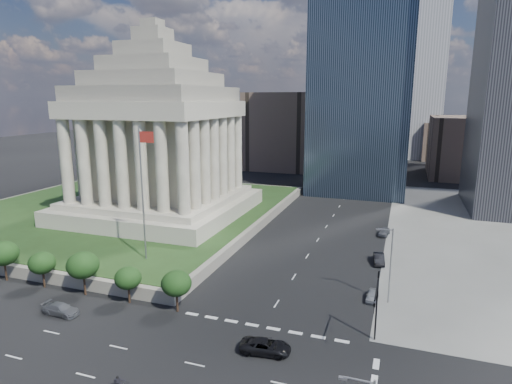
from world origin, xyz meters
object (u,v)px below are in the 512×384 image
at_px(parked_sedan_near, 372,295).
at_px(flagpole, 143,187).
at_px(street_lamp_north, 389,261).
at_px(suv_grey, 61,309).
at_px(traffic_signal_ne, 376,303).
at_px(war_memorial, 157,121).
at_px(pickup_truck, 265,346).
at_px(parked_sedan_mid, 379,259).
at_px(parked_sedan_far, 384,232).

bearing_deg(parked_sedan_near, flagpole, -175.44).
relative_size(street_lamp_north, suv_grey, 2.10).
bearing_deg(parked_sedan_near, street_lamp_north, -2.76).
relative_size(traffic_signal_ne, parked_sedan_near, 2.18).
bearing_deg(war_memorial, parked_sedan_near, -26.65).
bearing_deg(pickup_truck, parked_sedan_mid, -25.58).
height_order(pickup_truck, parked_sedan_far, parked_sedan_far).
bearing_deg(parked_sedan_far, traffic_signal_ne, -80.71).
xyz_separation_m(traffic_signal_ne, parked_sedan_far, (-1.00, 40.09, -4.51)).
distance_m(suv_grey, parked_sedan_far, 57.46).
distance_m(flagpole, street_lamp_north, 35.95).
relative_size(war_memorial, parked_sedan_far, 8.98).
height_order(suv_grey, parked_sedan_far, parked_sedan_far).
distance_m(suv_grey, parked_sedan_mid, 46.53).
height_order(flagpole, pickup_truck, flagpole).
distance_m(parked_sedan_near, parked_sedan_far, 28.61).
bearing_deg(suv_grey, war_memorial, 14.92).
bearing_deg(pickup_truck, suv_grey, 83.49).
xyz_separation_m(flagpole, parked_sedan_far, (33.33, 29.78, -12.37)).
relative_size(traffic_signal_ne, suv_grey, 1.68).
xyz_separation_m(flagpole, parked_sedan_near, (33.33, 1.17, -12.49)).
relative_size(war_memorial, pickup_truck, 7.37).
xyz_separation_m(war_memorial, flagpole, (12.17, -24.00, -8.29)).
distance_m(traffic_signal_ne, suv_grey, 37.15).
bearing_deg(parked_sedan_mid, parked_sedan_far, 82.48).
bearing_deg(parked_sedan_far, suv_grey, -120.32).
xyz_separation_m(war_memorial, parked_sedan_near, (45.50, -22.83, -20.78)).
bearing_deg(parked_sedan_near, parked_sedan_mid, 92.55).
bearing_deg(war_memorial, pickup_truck, -47.13).
distance_m(pickup_truck, parked_sedan_near, 18.58).
xyz_separation_m(parked_sedan_near, parked_sedan_far, (0.00, 28.61, 0.11)).
xyz_separation_m(war_memorial, pickup_truck, (36.02, -38.81, -20.66)).
height_order(pickup_truck, suv_grey, pickup_truck).
relative_size(war_memorial, flagpole, 1.95).
xyz_separation_m(suv_grey, parked_sedan_mid, (35.52, 30.06, 0.06)).
relative_size(war_memorial, parked_sedan_near, 10.64).
bearing_deg(parked_sedan_far, pickup_truck, -94.14).
bearing_deg(pickup_truck, street_lamp_north, -43.34).
bearing_deg(suv_grey, street_lamp_north, -65.63).
bearing_deg(street_lamp_north, suv_grey, -156.32).
xyz_separation_m(street_lamp_north, parked_sedan_far, (-1.83, 28.78, -4.92)).
height_order(war_memorial, street_lamp_north, war_memorial).
height_order(war_memorial, parked_sedan_mid, war_memorial).
relative_size(flagpole, traffic_signal_ne, 2.50).
distance_m(flagpole, traffic_signal_ne, 36.69).
bearing_deg(war_memorial, suv_grey, -75.78).
relative_size(parked_sedan_near, parked_sedan_far, 0.84).
bearing_deg(traffic_signal_ne, suv_grey, -172.09).
height_order(traffic_signal_ne, parked_sedan_mid, traffic_signal_ne).
bearing_deg(parked_sedan_mid, flagpole, -163.75).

